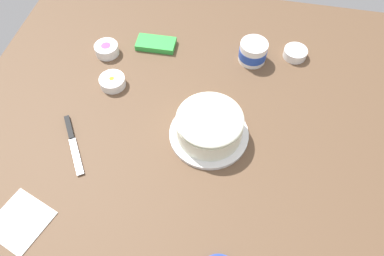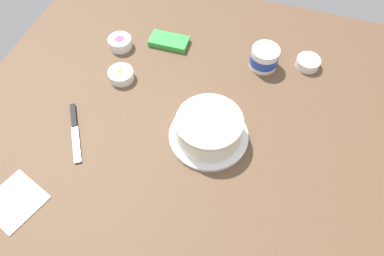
# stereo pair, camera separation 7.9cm
# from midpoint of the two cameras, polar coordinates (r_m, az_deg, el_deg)

# --- Properties ---
(ground_plane) EXTENTS (1.54, 1.54, 0.00)m
(ground_plane) POSITION_cam_midpoint_polar(r_m,az_deg,el_deg) (1.21, 0.47, -0.76)
(ground_plane) COLOR brown
(frosted_cake) EXTENTS (0.26, 0.26, 0.12)m
(frosted_cake) POSITION_cam_midpoint_polar(r_m,az_deg,el_deg) (1.16, 4.66, -0.09)
(frosted_cake) COLOR white
(frosted_cake) RESTS_ON ground_plane
(frosting_tub) EXTENTS (0.11, 0.11, 0.08)m
(frosting_tub) POSITION_cam_midpoint_polar(r_m,az_deg,el_deg) (1.40, 12.91, 10.70)
(frosting_tub) COLOR white
(frosting_tub) RESTS_ON ground_plane
(spreading_knife) EXTENTS (0.14, 0.21, 0.01)m
(spreading_knife) POSITION_cam_midpoint_polar(r_m,az_deg,el_deg) (1.27, -16.27, 0.07)
(spreading_knife) COLOR silver
(spreading_knife) RESTS_ON ground_plane
(sprinkle_bowl_orange) EXTENTS (0.09, 0.09, 0.04)m
(sprinkle_bowl_orange) POSITION_cam_midpoint_polar(r_m,az_deg,el_deg) (1.36, -9.44, 8.21)
(sprinkle_bowl_orange) COLOR white
(sprinkle_bowl_orange) RESTS_ON ground_plane
(sprinkle_bowl_blue) EXTENTS (0.09, 0.09, 0.03)m
(sprinkle_bowl_blue) POSITION_cam_midpoint_polar(r_m,az_deg,el_deg) (1.47, 19.26, 9.64)
(sprinkle_bowl_blue) COLOR white
(sprinkle_bowl_blue) RESTS_ON ground_plane
(sprinkle_bowl_rainbow) EXTENTS (0.09, 0.09, 0.04)m
(sprinkle_bowl_rainbow) POSITION_cam_midpoint_polar(r_m,az_deg,el_deg) (1.48, -9.70, 13.09)
(sprinkle_bowl_rainbow) COLOR white
(sprinkle_bowl_rainbow) RESTS_ON ground_plane
(candy_box_lower) EXTENTS (0.15, 0.08, 0.02)m
(candy_box_lower) POSITION_cam_midpoint_polar(r_m,az_deg,el_deg) (1.48, -2.07, 13.38)
(candy_box_lower) COLOR green
(candy_box_lower) RESTS_ON ground_plane
(paper_napkin) EXTENTS (0.19, 0.19, 0.01)m
(paper_napkin) POSITION_cam_midpoint_polar(r_m,az_deg,el_deg) (1.20, -24.40, -10.49)
(paper_napkin) COLOR white
(paper_napkin) RESTS_ON ground_plane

